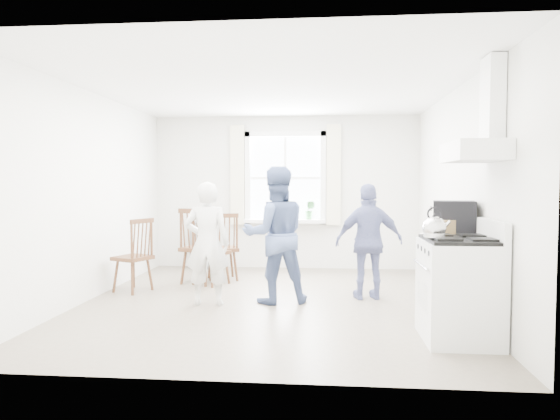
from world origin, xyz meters
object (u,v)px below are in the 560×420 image
Objects in this scene: windsor_chair_b at (206,242)px; windsor_chair_c at (138,247)px; person_right at (369,241)px; stereo_stack at (454,219)px; person_left at (207,243)px; low_cabinet at (448,278)px; windsor_chair_a at (224,239)px; person_mid at (275,235)px; gas_stove at (459,288)px.

windsor_chair_c is at bearing -147.19° from windsor_chair_b.
person_right is at bearing -2.28° from windsor_chair_c.
person_left is (-2.74, 0.49, -0.35)m from stereo_stack.
windsor_chair_a is (-2.80, 1.89, 0.17)m from low_cabinet.
windsor_chair_b reaches higher than windsor_chair_c.
windsor_chair_a is 0.62× the size of person_mid.
gas_stove is 0.76× the size of person_left.
low_cabinet is 0.89× the size of windsor_chair_b.
person_left is at bearing 4.21° from person_right.
windsor_chair_b reaches higher than low_cabinet.
person_right is at bearing 129.03° from stereo_stack.
stereo_stack is at bearing -34.46° from windsor_chair_a.
stereo_stack is 0.47× the size of windsor_chair_b.
person_mid is at bearing 4.68° from person_right.
windsor_chair_b is 2.33m from person_right.
person_mid is at bearing -12.36° from windsor_chair_c.
low_cabinet is at bearing 166.09° from person_left.
person_mid is at bearing -54.75° from windsor_chair_a.
person_mid is (0.90, -1.27, 0.20)m from windsor_chair_a.
person_left is at bearing 169.81° from stereo_stack.
gas_stove is 0.70m from low_cabinet.
person_left is at bearing -75.50° from windsor_chair_b.
person_left reaches higher than low_cabinet.
low_cabinet is at bearing 120.00° from person_right.
windsor_chair_c is (-3.82, 1.09, -0.48)m from stereo_stack.
windsor_chair_c is (-0.98, -0.86, -0.02)m from windsor_chair_a.
windsor_chair_c is at bearing -11.74° from person_right.
person_right is at bearing -171.07° from person_left.
windsor_chair_c is 1.93m from person_mid.
person_right is (-0.78, 0.97, -0.36)m from stereo_stack.
stereo_stack reaches higher than windsor_chair_c.
person_left is 1.02× the size of person_right.
person_right is at bearing 129.46° from low_cabinet.
windsor_chair_c is at bearing -138.86° from windsor_chair_a.
person_mid is at bearing 160.74° from stereo_stack.
stereo_stack is at bearing -58.82° from low_cabinet.
person_right is (3.03, -0.12, 0.12)m from windsor_chair_c.
windsor_chair_b is at bearing -25.17° from person_right.
windsor_chair_b is 1.02× the size of windsor_chair_c.
person_left is (0.10, -1.45, 0.11)m from windsor_chair_a.
person_right reaches higher than gas_stove.
person_left is at bearing 156.67° from gas_stove.
person_left reaches higher than gas_stove.
windsor_chair_b is 0.70× the size of person_right.
person_mid reaches higher than person_right.
person_left is (0.29, -1.11, 0.12)m from windsor_chair_b.
windsor_chair_a is at bearing 61.25° from windsor_chair_b.
gas_stove is at bearing 151.93° from person_left.
person_mid reaches higher than windsor_chair_b.
windsor_chair_a is (-2.73, 2.59, 0.14)m from gas_stove.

